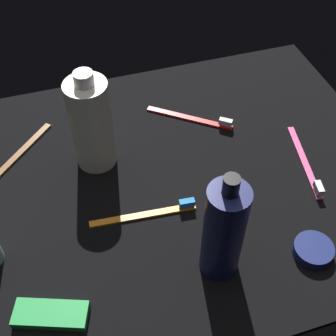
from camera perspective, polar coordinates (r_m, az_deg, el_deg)
name	(u,v)px	position (r cm, az deg, el deg)	size (l,w,h in cm)	color
ground_plane	(168,181)	(80.86, 0.00, -1.70)	(84.00, 64.00, 1.20)	black
lotion_bottle	(223,231)	(63.30, 7.08, -8.01)	(5.88, 5.88, 20.45)	navy
bodywash_bottle	(91,124)	(78.37, -9.72, 5.54)	(7.27, 7.27, 19.65)	silver
toothbrush_brown	(15,156)	(88.04, -18.91, 1.41)	(13.44, 13.71, 2.10)	brown
toothbrush_red	(195,118)	(91.02, 3.41, 6.36)	(15.10, 11.79, 2.10)	red
toothbrush_pink	(306,164)	(85.80, 17.19, 0.47)	(4.71, 17.88, 2.10)	#E55999
toothbrush_orange	(150,213)	(75.12, -2.34, -5.72)	(18.04, 2.67, 2.10)	orange
snack_bar_green	(51,315)	(68.14, -14.68, -17.59)	(10.40, 4.00, 1.50)	green
cream_tin_right	(313,250)	(74.28, 17.98, -9.89)	(6.21, 6.21, 1.80)	navy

